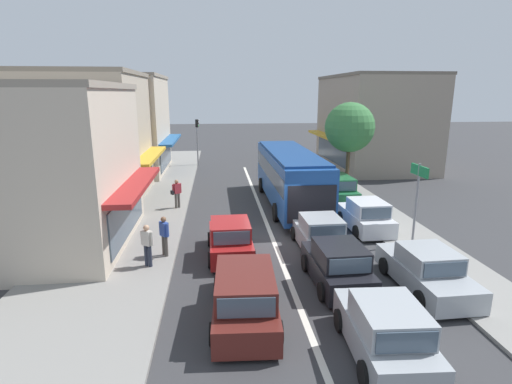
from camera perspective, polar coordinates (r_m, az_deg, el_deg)
name	(u,v)px	position (r m, az deg, el deg)	size (l,w,h in m)	color
ground_plane	(272,238)	(18.42, 2.36, -6.63)	(140.00, 140.00, 0.00)	#353538
lane_centre_line	(262,213)	(22.18, 0.92, -3.00)	(0.20, 28.00, 0.01)	silver
sidewalk_left	(144,205)	(24.33, -15.77, -1.83)	(5.20, 44.00, 0.14)	gray
kerb_right	(358,200)	(25.47, 14.39, -1.07)	(2.80, 44.00, 0.12)	gray
shopfront_corner_near	(28,169)	(18.87, -29.78, 2.84)	(8.71, 7.72, 6.89)	beige
shopfront_mid_block	(87,138)	(26.27, -22.94, 7.16)	(7.43, 8.02, 7.73)	#B2A38E
shopfront_far_end	(120,125)	(34.47, -18.87, 9.01)	(8.12, 8.57, 7.87)	beige
building_right_far	(373,122)	(37.40, 16.43, 9.63)	(8.30, 11.78, 8.01)	gray
city_bus	(290,174)	(23.39, 4.82, 2.59)	(2.81, 10.88, 3.23)	#1E4C99
hatchback_behind_bus_near	(230,240)	(16.29, -3.71, -6.80)	(1.88, 3.73, 1.54)	maroon
wagon_adjacent_lane_lead	(245,295)	(12.04, -1.60, -14.51)	(2.09, 4.58, 1.58)	#561E19
hatchback_behind_bus_mid	(337,265)	(14.24, 11.54, -10.24)	(1.89, 3.74, 1.54)	black
hatchback_queue_far_back	(385,331)	(11.01, 17.94, -18.43)	(1.95, 3.77, 1.54)	#9EA3A8
sedan_adjacent_lane_trail	(321,235)	(17.12, 9.20, -6.09)	(1.96, 4.23, 1.47)	#9EA3A8
parked_sedan_kerb_front	(426,271)	(14.84, 23.13, -10.32)	(1.98, 4.24, 1.47)	#9EA3A8
parked_hatchback_kerb_second	(366,216)	(19.93, 15.40, -3.37)	(1.86, 3.73, 1.54)	silver
parked_wagon_kerb_third	(335,188)	(25.09, 11.23, 0.50)	(2.00, 4.53, 1.58)	#1E6638
traffic_light_downstreet	(197,135)	(36.37, -8.40, 8.12)	(0.32, 0.24, 4.20)	gray
directional_road_sign	(418,185)	(18.30, 22.15, 0.93)	(0.10, 1.40, 3.60)	gray
street_tree_right	(350,128)	(26.44, 13.24, 8.95)	(3.16, 3.16, 5.93)	brown
pedestrian_with_handbag_near	(177,192)	(22.86, -11.26, 0.01)	(0.60, 0.51, 1.63)	#4C4742
pedestrian_browsing_midblock	(164,234)	(16.29, -12.97, -5.82)	(0.40, 0.46, 1.63)	#4C4742
pedestrian_far_walker	(147,243)	(15.48, -15.28, -7.03)	(0.50, 0.37, 1.63)	#232838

